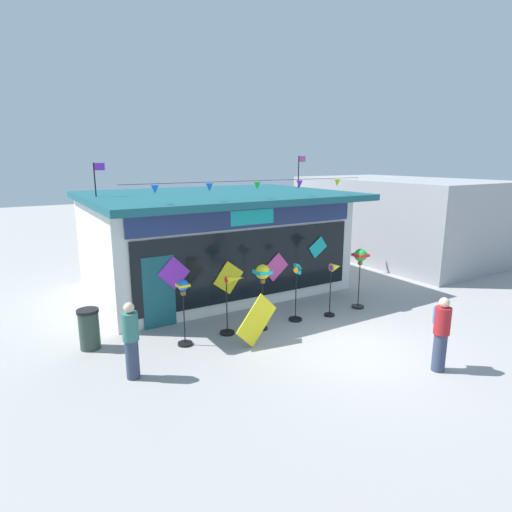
# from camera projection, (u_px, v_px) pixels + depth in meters

# --- Properties ---
(ground_plane) EXTENTS (80.00, 80.00, 0.00)m
(ground_plane) POSITION_uv_depth(u_px,v_px,m) (354.00, 350.00, 10.40)
(ground_plane) COLOR #9E9B99
(kite_shop_building) EXTENTS (8.55, 6.70, 4.65)m
(kite_shop_building) POSITION_uv_depth(u_px,v_px,m) (212.00, 239.00, 15.26)
(kite_shop_building) COLOR silver
(kite_shop_building) RESTS_ON ground_plane
(wind_spinner_far_left) EXTENTS (0.37, 0.37, 1.70)m
(wind_spinner_far_left) POSITION_uv_depth(u_px,v_px,m) (183.00, 299.00, 10.40)
(wind_spinner_far_left) COLOR black
(wind_spinner_far_left) RESTS_ON ground_plane
(wind_spinner_left) EXTENTS (0.72, 0.39, 1.59)m
(wind_spinner_left) POSITION_uv_depth(u_px,v_px,m) (233.00, 294.00, 11.19)
(wind_spinner_left) COLOR black
(wind_spinner_left) RESTS_ON ground_plane
(wind_spinner_center_left) EXTENTS (0.40, 0.40, 1.82)m
(wind_spinner_center_left) POSITION_uv_depth(u_px,v_px,m) (263.00, 276.00, 11.30)
(wind_spinner_center_left) COLOR black
(wind_spinner_center_left) RESTS_ON ground_plane
(wind_spinner_center_right) EXTENTS (0.39, 0.39, 1.72)m
(wind_spinner_center_right) POSITION_uv_depth(u_px,v_px,m) (297.00, 288.00, 12.05)
(wind_spinner_center_right) COLOR black
(wind_spinner_center_right) RESTS_ON ground_plane
(wind_spinner_right) EXTENTS (0.51, 0.31, 1.59)m
(wind_spinner_right) POSITION_uv_depth(u_px,v_px,m) (334.00, 278.00, 12.44)
(wind_spinner_right) COLOR black
(wind_spinner_right) RESTS_ON ground_plane
(wind_spinner_far_right) EXTENTS (0.39, 0.39, 1.88)m
(wind_spinner_far_right) POSITION_uv_depth(u_px,v_px,m) (360.00, 261.00, 13.00)
(wind_spinner_far_right) COLOR black
(wind_spinner_far_right) RESTS_ON ground_plane
(person_near_camera) EXTENTS (0.45, 0.47, 1.68)m
(person_near_camera) POSITION_uv_depth(u_px,v_px,m) (441.00, 332.00, 9.20)
(person_near_camera) COLOR #333D56
(person_near_camera) RESTS_ON ground_plane
(person_mid_plaza) EXTENTS (0.34, 0.34, 1.68)m
(person_mid_plaza) POSITION_uv_depth(u_px,v_px,m) (131.00, 340.00, 8.87)
(person_mid_plaza) COLOR #333D56
(person_mid_plaza) RESTS_ON ground_plane
(trash_bin) EXTENTS (0.52, 0.52, 1.01)m
(trash_bin) POSITION_uv_depth(u_px,v_px,m) (89.00, 329.00, 10.36)
(trash_bin) COLOR #2D4238
(trash_bin) RESTS_ON ground_plane
(display_kite_on_ground) EXTENTS (1.28, 0.22, 1.28)m
(display_kite_on_ground) POSITION_uv_depth(u_px,v_px,m) (257.00, 320.00, 10.55)
(display_kite_on_ground) COLOR yellow
(display_kite_on_ground) RESTS_ON ground_plane
(neighbour_building) EXTENTS (5.52, 9.02, 3.63)m
(neighbour_building) POSITION_uv_depth(u_px,v_px,m) (397.00, 218.00, 20.14)
(neighbour_building) COLOR #99999E
(neighbour_building) RESTS_ON ground_plane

